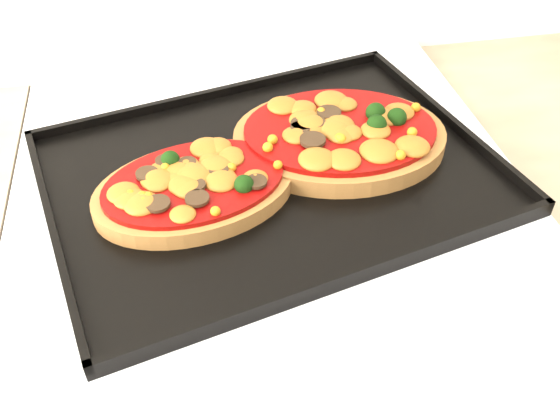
{
  "coord_description": "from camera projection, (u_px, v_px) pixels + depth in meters",
  "views": [
    {
      "loc": [
        -0.1,
        1.15,
        1.37
      ],
      "look_at": [
        0.01,
        1.66,
        0.92
      ],
      "focal_mm": 40.0,
      "sensor_mm": 36.0,
      "label": 1
    }
  ],
  "objects": [
    {
      "name": "stove",
      "position": [
        273.0,
        394.0,
        1.03
      ],
      "size": [
        0.6,
        0.6,
        0.91
      ],
      "primitive_type": "cube",
      "color": "white",
      "rests_on": "floor"
    },
    {
      "name": "baking_tray",
      "position": [
        272.0,
        171.0,
        0.72
      ],
      "size": [
        0.57,
        0.48,
        0.02
      ],
      "primitive_type": "cube",
      "rotation": [
        0.0,
        0.0,
        0.23
      ],
      "color": "black",
      "rests_on": "stove"
    },
    {
      "name": "pizza_left",
      "position": [
        195.0,
        186.0,
        0.68
      ],
      "size": [
        0.25,
        0.2,
        0.03
      ],
      "primitive_type": null,
      "rotation": [
        0.0,
        0.0,
        0.21
      ],
      "color": "#9F6236",
      "rests_on": "baking_tray"
    },
    {
      "name": "pizza_right",
      "position": [
        340.0,
        134.0,
        0.75
      ],
      "size": [
        0.28,
        0.22,
        0.04
      ],
      "primitive_type": null,
      "rotation": [
        0.0,
        0.0,
        -0.11
      ],
      "color": "#9F6236",
      "rests_on": "baking_tray"
    }
  ]
}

